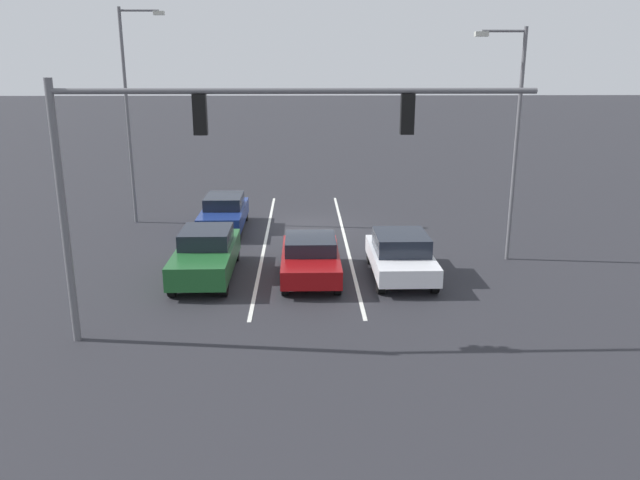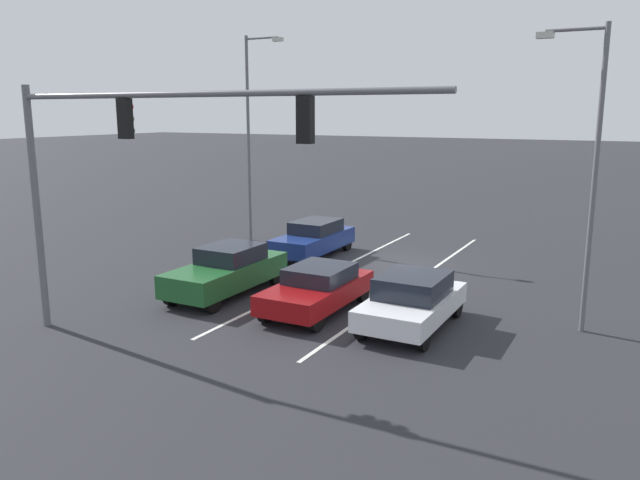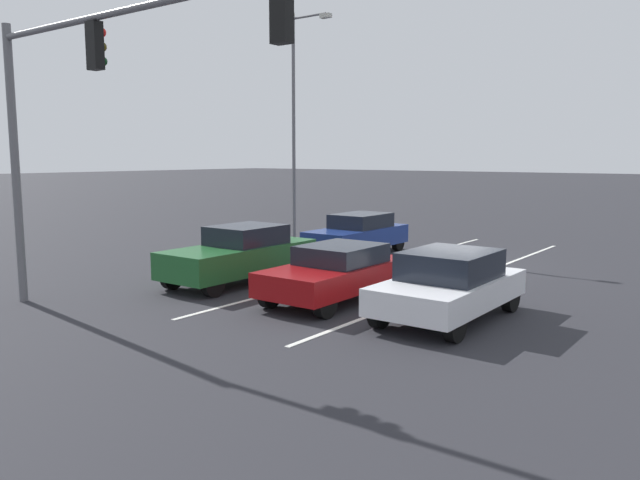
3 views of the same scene
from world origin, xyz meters
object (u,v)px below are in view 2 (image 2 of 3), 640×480
car_darkgreen_rightlane_front (227,270)px  street_lamp_right_shoulder (252,127)px  car_navy_rightlane_second (314,238)px  traffic_signal_gantry (129,152)px  street_lamp_left_shoulder (589,161)px  car_white_leftlane_front (412,300)px  car_maroon_midlane_front (317,288)px

car_darkgreen_rightlane_front → street_lamp_right_shoulder: size_ratio=0.51×
car_navy_rightlane_second → traffic_signal_gantry: (-1.03, 11.13, 4.21)m
car_darkgreen_rightlane_front → car_navy_rightlane_second: 6.20m
street_lamp_right_shoulder → street_lamp_left_shoulder: (-14.66, 6.00, -0.58)m
car_white_leftlane_front → car_navy_rightlane_second: bearing=-44.2°
car_navy_rightlane_second → car_maroon_midlane_front: bearing=119.5°
traffic_signal_gantry → street_lamp_right_shoulder: size_ratio=1.26×
street_lamp_left_shoulder → car_maroon_midlane_front: bearing=14.8°
car_white_leftlane_front → street_lamp_right_shoulder: bearing=-36.6°
car_white_leftlane_front → car_navy_rightlane_second: (6.63, -6.45, -0.03)m
car_maroon_midlane_front → traffic_signal_gantry: bearing=61.1°
street_lamp_left_shoulder → street_lamp_right_shoulder: bearing=-22.3°
car_navy_rightlane_second → car_white_leftlane_front: bearing=135.8°
car_darkgreen_rightlane_front → street_lamp_right_shoulder: street_lamp_right_shoulder is taller
car_navy_rightlane_second → street_lamp_right_shoulder: (3.98, -1.44, 4.47)m
car_maroon_midlane_front → car_navy_rightlane_second: bearing=-60.5°
car_darkgreen_rightlane_front → car_maroon_midlane_front: bearing=176.4°
car_darkgreen_rightlane_front → street_lamp_left_shoulder: (-10.54, -1.64, 3.85)m
car_maroon_midlane_front → car_white_leftlane_front: bearing=179.5°
car_navy_rightlane_second → street_lamp_right_shoulder: street_lamp_right_shoulder is taller
car_maroon_midlane_front → street_lamp_right_shoulder: street_lamp_right_shoulder is taller
car_darkgreen_rightlane_front → car_navy_rightlane_second: car_darkgreen_rightlane_front is taller
car_maroon_midlane_front → car_navy_rightlane_second: size_ratio=0.96×
car_darkgreen_rightlane_front → car_white_leftlane_front: 6.50m
car_navy_rightlane_second → traffic_signal_gantry: 11.94m
car_navy_rightlane_second → street_lamp_left_shoulder: (-10.68, 4.56, 3.89)m
car_maroon_midlane_front → street_lamp_left_shoulder: bearing=-165.2°
car_navy_rightlane_second → street_lamp_left_shoulder: size_ratio=0.55×
car_darkgreen_rightlane_front → car_white_leftlane_front: car_darkgreen_rightlane_front is taller
car_darkgreen_rightlane_front → street_lamp_left_shoulder: size_ratio=0.58×
car_navy_rightlane_second → street_lamp_right_shoulder: size_ratio=0.48×
car_white_leftlane_front → car_maroon_midlane_front: bearing=-0.5°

